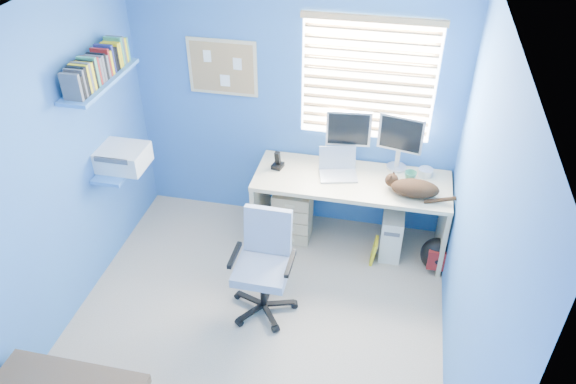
% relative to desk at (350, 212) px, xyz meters
% --- Properties ---
extents(floor, '(3.00, 3.20, 0.00)m').
position_rel_desk_xyz_m(floor, '(-0.61, -1.26, -0.37)').
color(floor, '#C1AF9A').
rests_on(floor, ground).
extents(ceiling, '(3.00, 3.20, 0.00)m').
position_rel_desk_xyz_m(ceiling, '(-0.61, -1.26, 2.13)').
color(ceiling, white).
rests_on(ceiling, wall_back).
extents(wall_back, '(3.00, 0.01, 2.50)m').
position_rel_desk_xyz_m(wall_back, '(-0.61, 0.34, 0.88)').
color(wall_back, '#3578C6').
rests_on(wall_back, ground).
extents(wall_left, '(0.01, 3.20, 2.50)m').
position_rel_desk_xyz_m(wall_left, '(-2.11, -1.26, 0.88)').
color(wall_left, '#3578C6').
rests_on(wall_left, ground).
extents(wall_right, '(0.01, 3.20, 2.50)m').
position_rel_desk_xyz_m(wall_right, '(0.89, -1.26, 0.88)').
color(wall_right, '#3578C6').
rests_on(wall_right, ground).
extents(desk, '(1.75, 0.65, 0.74)m').
position_rel_desk_xyz_m(desk, '(0.00, 0.00, 0.00)').
color(desk, '#CCB98F').
rests_on(desk, floor).
extents(laptop, '(0.38, 0.33, 0.22)m').
position_rel_desk_xyz_m(laptop, '(-0.13, 0.02, 0.48)').
color(laptop, silver).
rests_on(laptop, desk).
extents(monitor_left, '(0.41, 0.16, 0.54)m').
position_rel_desk_xyz_m(monitor_left, '(-0.09, 0.26, 0.64)').
color(monitor_left, silver).
rests_on(monitor_left, desk).
extents(monitor_right, '(0.42, 0.20, 0.54)m').
position_rel_desk_xyz_m(monitor_right, '(0.37, 0.26, 0.64)').
color(monitor_right, silver).
rests_on(monitor_right, desk).
extents(phone, '(0.11, 0.13, 0.17)m').
position_rel_desk_xyz_m(phone, '(-0.69, 0.04, 0.45)').
color(phone, black).
rests_on(phone, desk).
extents(mug, '(0.10, 0.09, 0.10)m').
position_rel_desk_xyz_m(mug, '(0.50, 0.07, 0.42)').
color(mug, '#368564').
rests_on(mug, desk).
extents(cd_spindle, '(0.13, 0.13, 0.07)m').
position_rel_desk_xyz_m(cd_spindle, '(0.64, 0.19, 0.41)').
color(cd_spindle, silver).
rests_on(cd_spindle, desk).
extents(cat, '(0.45, 0.33, 0.15)m').
position_rel_desk_xyz_m(cat, '(0.55, -0.14, 0.44)').
color(cat, black).
rests_on(cat, desk).
extents(tower_pc, '(0.20, 0.44, 0.45)m').
position_rel_desk_xyz_m(tower_pc, '(0.41, -0.01, -0.14)').
color(tower_pc, beige).
rests_on(tower_pc, floor).
extents(drawer_boxes, '(0.35, 0.28, 0.54)m').
position_rel_desk_xyz_m(drawer_boxes, '(-0.54, -0.02, -0.10)').
color(drawer_boxes, tan).
rests_on(drawer_boxes, floor).
extents(yellow_book, '(0.03, 0.17, 0.24)m').
position_rel_desk_xyz_m(yellow_book, '(0.27, -0.21, -0.25)').
color(yellow_book, yellow).
rests_on(yellow_book, floor).
extents(backpack, '(0.29, 0.22, 0.34)m').
position_rel_desk_xyz_m(backpack, '(0.82, -0.20, -0.20)').
color(backpack, black).
rests_on(backpack, floor).
extents(office_chair, '(0.52, 0.52, 0.90)m').
position_rel_desk_xyz_m(office_chair, '(-0.58, -0.96, -0.03)').
color(office_chair, black).
rests_on(office_chair, floor).
extents(window_blinds, '(1.15, 0.05, 1.10)m').
position_rel_desk_xyz_m(window_blinds, '(0.04, 0.31, 1.18)').
color(window_blinds, white).
rests_on(window_blinds, ground).
extents(corkboard, '(0.64, 0.02, 0.52)m').
position_rel_desk_xyz_m(corkboard, '(-1.26, 0.33, 1.18)').
color(corkboard, '#CCB98F').
rests_on(corkboard, ground).
extents(wall_shelves, '(0.42, 0.90, 1.05)m').
position_rel_desk_xyz_m(wall_shelves, '(-1.96, -0.51, 1.06)').
color(wall_shelves, '#3D81D3').
rests_on(wall_shelves, ground).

